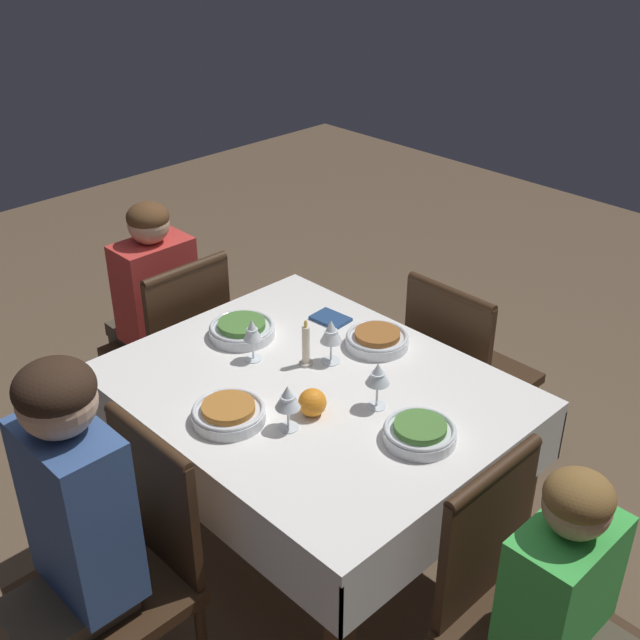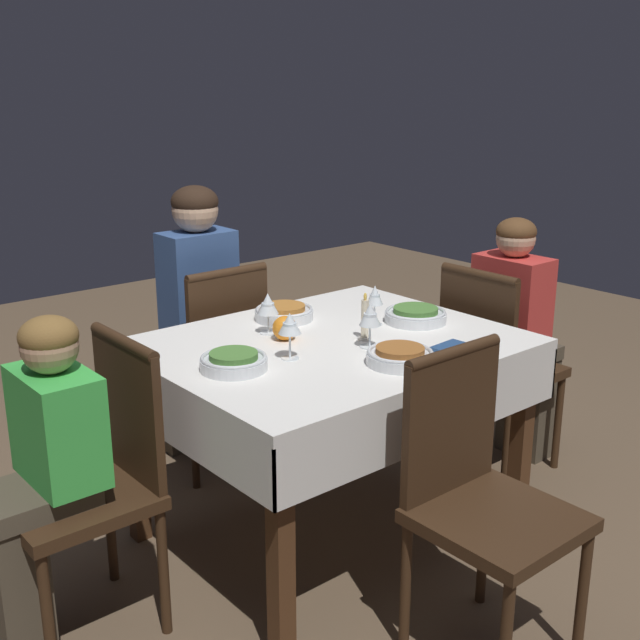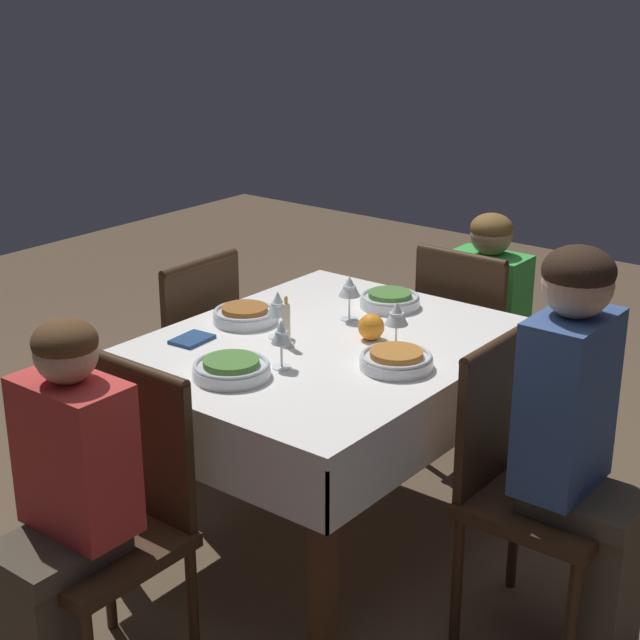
{
  "view_description": "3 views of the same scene",
  "coord_description": "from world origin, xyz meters",
  "px_view_note": "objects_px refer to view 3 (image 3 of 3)",
  "views": [
    {
      "loc": [
        -1.53,
        1.45,
        2.19
      ],
      "look_at": [
        0.06,
        -0.1,
        0.93
      ],
      "focal_mm": 45.0,
      "sensor_mm": 36.0,
      "label": 1
    },
    {
      "loc": [
        -1.72,
        -1.99,
        1.62
      ],
      "look_at": [
        -0.03,
        0.02,
        0.83
      ],
      "focal_mm": 45.0,
      "sensor_mm": 36.0,
      "label": 2
    },
    {
      "loc": [
        2.31,
        1.8,
        1.89
      ],
      "look_at": [
        0.03,
        0.01,
        0.84
      ],
      "focal_mm": 55.0,
      "sensor_mm": 36.0,
      "label": 3
    }
  ],
  "objects_px": {
    "person_child_green": "(494,321)",
    "wine_glass_east": "(281,334)",
    "bowl_south": "(245,314)",
    "orange_fruit": "(371,327)",
    "chair_south": "(181,356)",
    "dining_table": "(323,369)",
    "chair_north": "(526,478)",
    "wine_glass_north": "(397,315)",
    "wine_glass_south": "(278,305)",
    "napkin_red_folded": "(192,339)",
    "chair_west": "(472,344)",
    "candle_centerpiece": "(286,327)",
    "wine_glass_west": "(349,288)",
    "bowl_east": "(231,368)",
    "person_child_red": "(61,509)",
    "bowl_west": "(390,300)",
    "person_adult_denim": "(581,436)",
    "chair_east": "(112,514)",
    "bowl_north": "(396,359)"
  },
  "relations": [
    {
      "from": "dining_table",
      "to": "orange_fruit",
      "type": "distance_m",
      "value": 0.21
    },
    {
      "from": "bowl_west",
      "to": "wine_glass_west",
      "type": "bearing_deg",
      "value": -9.79
    },
    {
      "from": "wine_glass_west",
      "to": "bowl_east",
      "type": "bearing_deg",
      "value": 2.25
    },
    {
      "from": "dining_table",
      "to": "person_child_green",
      "type": "bearing_deg",
      "value": 175.73
    },
    {
      "from": "bowl_south",
      "to": "bowl_north",
      "type": "bearing_deg",
      "value": 88.1
    },
    {
      "from": "person_adult_denim",
      "to": "wine_glass_east",
      "type": "xyz_separation_m",
      "value": [
        0.26,
        -0.84,
        0.18
      ]
    },
    {
      "from": "person_child_green",
      "to": "bowl_west",
      "type": "distance_m",
      "value": 0.65
    },
    {
      "from": "chair_east",
      "to": "wine_glass_west",
      "type": "xyz_separation_m",
      "value": [
        -1.07,
        -0.01,
        0.36
      ]
    },
    {
      "from": "wine_glass_east",
      "to": "wine_glass_west",
      "type": "bearing_deg",
      "value": -168.6
    },
    {
      "from": "chair_north",
      "to": "orange_fruit",
      "type": "xyz_separation_m",
      "value": [
        -0.1,
        -0.62,
        0.29
      ]
    },
    {
      "from": "dining_table",
      "to": "person_child_red",
      "type": "xyz_separation_m",
      "value": [
        1.01,
        -0.05,
        -0.07
      ]
    },
    {
      "from": "person_child_red",
      "to": "wine_glass_north",
      "type": "xyz_separation_m",
      "value": [
        -1.13,
        0.26,
        0.26
      ]
    },
    {
      "from": "bowl_south",
      "to": "orange_fruit",
      "type": "height_order",
      "value": "orange_fruit"
    },
    {
      "from": "chair_south",
      "to": "bowl_east",
      "type": "bearing_deg",
      "value": 56.62
    },
    {
      "from": "person_child_red",
      "to": "chair_north",
      "type": "bearing_deg",
      "value": 52.71
    },
    {
      "from": "dining_table",
      "to": "chair_north",
      "type": "distance_m",
      "value": 0.75
    },
    {
      "from": "orange_fruit",
      "to": "chair_west",
      "type": "bearing_deg",
      "value": -177.5
    },
    {
      "from": "chair_north",
      "to": "candle_centerpiece",
      "type": "bearing_deg",
      "value": 98.15
    },
    {
      "from": "chair_west",
      "to": "candle_centerpiece",
      "type": "height_order",
      "value": "candle_centerpiece"
    },
    {
      "from": "bowl_south",
      "to": "wine_glass_south",
      "type": "relative_size",
      "value": 1.37
    },
    {
      "from": "person_adult_denim",
      "to": "candle_centerpiece",
      "type": "distance_m",
      "value": 0.96
    },
    {
      "from": "chair_north",
      "to": "chair_south",
      "type": "bearing_deg",
      "value": 87.92
    },
    {
      "from": "chair_west",
      "to": "person_child_red",
      "type": "xyz_separation_m",
      "value": [
        1.86,
        -0.13,
        0.09
      ]
    },
    {
      "from": "orange_fruit",
      "to": "napkin_red_folded",
      "type": "distance_m",
      "value": 0.58
    },
    {
      "from": "person_adult_denim",
      "to": "wine_glass_west",
      "type": "distance_m",
      "value": 0.98
    },
    {
      "from": "chair_south",
      "to": "dining_table",
      "type": "bearing_deg",
      "value": 84.72
    },
    {
      "from": "dining_table",
      "to": "chair_east",
      "type": "distance_m",
      "value": 0.87
    },
    {
      "from": "person_child_green",
      "to": "person_adult_denim",
      "type": "bearing_deg",
      "value": 128.71
    },
    {
      "from": "bowl_west",
      "to": "person_child_green",
      "type": "bearing_deg",
      "value": 170.43
    },
    {
      "from": "chair_north",
      "to": "napkin_red_folded",
      "type": "bearing_deg",
      "value": 104.12
    },
    {
      "from": "chair_north",
      "to": "wine_glass_south",
      "type": "relative_size",
      "value": 5.78
    },
    {
      "from": "dining_table",
      "to": "napkin_red_folded",
      "type": "height_order",
      "value": "napkin_red_folded"
    },
    {
      "from": "chair_south",
      "to": "wine_glass_east",
      "type": "relative_size",
      "value": 6.0
    },
    {
      "from": "chair_east",
      "to": "chair_south",
      "type": "distance_m",
      "value": 1.14
    },
    {
      "from": "bowl_west",
      "to": "bowl_south",
      "type": "distance_m",
      "value": 0.53
    },
    {
      "from": "chair_east",
      "to": "candle_centerpiece",
      "type": "bearing_deg",
      "value": 91.26
    },
    {
      "from": "person_child_green",
      "to": "napkin_red_folded",
      "type": "height_order",
      "value": "person_child_green"
    },
    {
      "from": "wine_glass_north",
      "to": "wine_glass_south",
      "type": "distance_m",
      "value": 0.38
    },
    {
      "from": "person_child_green",
      "to": "chair_south",
      "type": "bearing_deg",
      "value": 49.7
    },
    {
      "from": "chair_east",
      "to": "bowl_west",
      "type": "bearing_deg",
      "value": 88.81
    },
    {
      "from": "chair_south",
      "to": "chair_west",
      "type": "bearing_deg",
      "value": 134.22
    },
    {
      "from": "chair_east",
      "to": "wine_glass_north",
      "type": "xyz_separation_m",
      "value": [
        -0.97,
        0.26,
        0.35
      ]
    },
    {
      "from": "person_child_green",
      "to": "wine_glass_east",
      "type": "height_order",
      "value": "person_child_green"
    },
    {
      "from": "person_child_red",
      "to": "bowl_east",
      "type": "xyz_separation_m",
      "value": [
        -0.62,
        0.02,
        0.19
      ]
    },
    {
      "from": "person_adult_denim",
      "to": "wine_glass_north",
      "type": "height_order",
      "value": "person_adult_denim"
    },
    {
      "from": "chair_west",
      "to": "wine_glass_north",
      "type": "xyz_separation_m",
      "value": [
        0.74,
        0.13,
        0.35
      ]
    },
    {
      "from": "chair_east",
      "to": "bowl_south",
      "type": "height_order",
      "value": "chair_east"
    },
    {
      "from": "bowl_west",
      "to": "orange_fruit",
      "type": "bearing_deg",
      "value": 23.72
    },
    {
      "from": "chair_west",
      "to": "person_adult_denim",
      "type": "xyz_separation_m",
      "value": [
        0.84,
        0.8,
        0.18
      ]
    },
    {
      "from": "person_child_red",
      "to": "wine_glass_east",
      "type": "height_order",
      "value": "person_child_red"
    }
  ]
}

